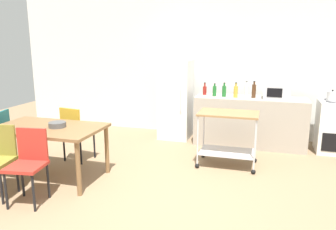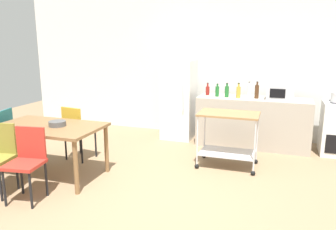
# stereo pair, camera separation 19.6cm
# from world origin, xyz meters

# --- Properties ---
(ground_plane) EXTENTS (12.00, 12.00, 0.00)m
(ground_plane) POSITION_xyz_m (0.00, 0.00, 0.00)
(ground_plane) COLOR #8C7051
(back_wall) EXTENTS (8.40, 0.12, 2.90)m
(back_wall) POSITION_xyz_m (0.00, 3.20, 1.45)
(back_wall) COLOR silver
(back_wall) RESTS_ON ground_plane
(kitchen_counter) EXTENTS (2.00, 0.64, 0.90)m
(kitchen_counter) POSITION_xyz_m (0.90, 2.60, 0.45)
(kitchen_counter) COLOR #A89E8E
(kitchen_counter) RESTS_ON ground_plane
(dining_table) EXTENTS (1.50, 0.90, 0.75)m
(dining_table) POSITION_xyz_m (-1.72, 0.23, 0.67)
(dining_table) COLOR brown
(dining_table) RESTS_ON ground_plane
(chair_mustard) EXTENTS (0.46, 0.46, 0.89)m
(chair_mustard) POSITION_xyz_m (-1.73, 0.94, 0.52)
(chair_mustard) COLOR gold
(chair_mustard) RESTS_ON ground_plane
(chair_red) EXTENTS (0.46, 0.46, 0.89)m
(chair_red) POSITION_xyz_m (-1.51, -0.46, 0.52)
(chair_red) COLOR #B72D23
(chair_red) RESTS_ON ground_plane
(refrigerator) EXTENTS (0.60, 0.63, 1.55)m
(refrigerator) POSITION_xyz_m (-0.55, 2.70, 0.78)
(refrigerator) COLOR white
(refrigerator) RESTS_ON ground_plane
(kitchen_cart) EXTENTS (0.91, 0.57, 0.85)m
(kitchen_cart) POSITION_xyz_m (0.63, 1.42, 0.57)
(kitchen_cart) COLOR olive
(kitchen_cart) RESTS_ON ground_plane
(bottle_sesame_oil) EXTENTS (0.07, 0.07, 0.23)m
(bottle_sesame_oil) POSITION_xyz_m (0.03, 2.68, 0.99)
(bottle_sesame_oil) COLOR maroon
(bottle_sesame_oil) RESTS_ON kitchen_counter
(bottle_hot_sauce) EXTENTS (0.07, 0.07, 0.24)m
(bottle_hot_sauce) POSITION_xyz_m (0.23, 2.57, 1.00)
(bottle_hot_sauce) COLOR #1E6628
(bottle_hot_sauce) RESTS_ON kitchen_counter
(bottle_soda) EXTENTS (0.07, 0.07, 0.26)m
(bottle_soda) POSITION_xyz_m (0.41, 2.56, 1.01)
(bottle_soda) COLOR #1E6628
(bottle_soda) RESTS_ON kitchen_counter
(bottle_wine) EXTENTS (0.08, 0.08, 0.27)m
(bottle_wine) POSITION_xyz_m (0.63, 2.53, 1.01)
(bottle_wine) COLOR gold
(bottle_wine) RESTS_ON kitchen_counter
(bottle_vinegar) EXTENTS (0.07, 0.07, 0.30)m
(bottle_vinegar) POSITION_xyz_m (0.81, 2.54, 1.03)
(bottle_vinegar) COLOR silver
(bottle_vinegar) RESTS_ON kitchen_counter
(bottle_olive_oil) EXTENTS (0.07, 0.07, 0.30)m
(bottle_olive_oil) POSITION_xyz_m (0.94, 2.59, 1.03)
(bottle_olive_oil) COLOR #4C2D19
(bottle_olive_oil) RESTS_ON kitchen_counter
(microwave) EXTENTS (0.46, 0.35, 0.26)m
(microwave) POSITION_xyz_m (1.34, 2.61, 1.03)
(microwave) COLOR silver
(microwave) RESTS_ON kitchen_counter
(fruit_bowl) EXTENTS (0.23, 0.23, 0.07)m
(fruit_bowl) POSITION_xyz_m (-1.57, 0.25, 0.79)
(fruit_bowl) COLOR #4C4C4C
(fruit_bowl) RESTS_ON dining_table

